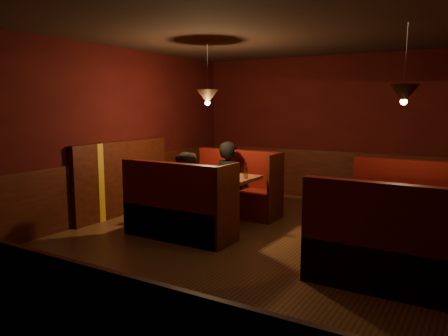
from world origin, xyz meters
The scene contains 9 objects.
room centered at (-0.28, 0.05, 1.05)m, with size 6.02×7.02×2.92m.
main_table centered at (-1.25, 0.60, 0.62)m, with size 1.51×0.92×1.06m.
main_bench_far centered at (-1.24, 1.46, 0.36)m, with size 1.66×0.59×1.13m.
main_bench_near centered at (-1.24, -0.26, 0.36)m, with size 1.66×0.59×1.13m.
second_table centered at (1.64, 0.32, 0.62)m, with size 1.47×0.94×0.83m.
second_bench_far centered at (1.68, 1.20, 0.37)m, with size 1.63×0.61×1.16m.
second_bench_near centered at (1.68, -0.56, 0.37)m, with size 1.63×0.61×1.16m.
diner_a centered at (-1.29, 1.29, 0.83)m, with size 0.60×0.40×1.65m, color black.
diner_b centered at (-1.15, -0.07, 0.80)m, with size 0.77×0.60×1.59m, color black.
Camera 1 is at (2.50, -5.15, 1.92)m, focal length 35.00 mm.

